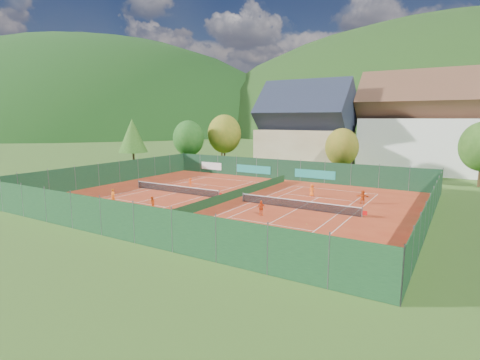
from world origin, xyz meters
name	(u,v)px	position (x,y,z in m)	size (l,w,h in m)	color
ground	(231,200)	(0.00, 0.00, -0.02)	(600.00, 600.00, 0.00)	#2E5219
clay_pad	(231,200)	(0.00, 0.00, 0.01)	(40.00, 32.00, 0.01)	#A03117
court_markings_left	(176,193)	(-8.00, 0.00, 0.01)	(11.03, 23.83, 0.00)	white
court_markings_right	(297,209)	(8.00, 0.00, 0.01)	(11.03, 23.83, 0.00)	white
tennis_net_left	(177,189)	(-7.85, 0.00, 0.51)	(13.30, 0.10, 1.02)	#59595B
tennis_net_right	(299,204)	(8.15, 0.00, 0.51)	(13.30, 0.10, 1.02)	#59595B
court_divider	(231,196)	(0.00, 0.00, 0.50)	(0.03, 28.80, 1.00)	#14381A
fence_north	(286,170)	(-0.46, 15.99, 1.47)	(40.00, 0.10, 3.00)	#12331D
fence_south	(117,220)	(0.00, -16.00, 1.50)	(40.00, 0.04, 3.00)	#163C1E
fence_west	(109,173)	(-20.00, 0.00, 1.50)	(0.04, 32.00, 3.00)	#153B20
fence_east	(431,209)	(20.00, 0.05, 1.48)	(0.09, 32.00, 3.00)	#13361B
chalet	(306,132)	(-3.00, 30.00, 6.62)	(16.20, 12.00, 16.00)	beige
hotel_block_a	(425,128)	(16.00, 36.00, 7.38)	(21.60, 11.00, 17.25)	silver
tree_west_front	(189,138)	(-22.00, 20.00, 5.39)	(5.72, 5.72, 8.69)	#452D18
tree_west_mid	(224,134)	(-18.00, 26.00, 6.07)	(6.44, 6.44, 9.78)	#483019
tree_west_back	(222,129)	(-24.00, 34.00, 6.74)	(5.60, 5.60, 10.00)	#4D2F1B
tree_center	(342,147)	(6.00, 22.00, 4.72)	(5.01, 5.01, 7.60)	#412517
tree_west_side	(133,136)	(-28.00, 12.00, 6.06)	(5.04, 5.04, 9.00)	#4C2D1B
mountain_backdrop	(473,198)	(28.54, 233.48, -39.64)	(820.00, 530.00, 242.00)	black
ball_hopper	(299,245)	(12.92, -11.70, 0.56)	(0.34, 0.34, 0.80)	slate
loose_ball_0	(130,196)	(-11.35, -4.29, 0.03)	(0.07, 0.07, 0.07)	#CCD833
loose_ball_1	(230,220)	(4.49, -7.27, 0.03)	(0.07, 0.07, 0.07)	#CCD833
loose_ball_2	(235,195)	(-0.92, 2.32, 0.03)	(0.07, 0.07, 0.07)	#CCD833
loose_ball_3	(235,184)	(-4.92, 8.78, 0.03)	(0.07, 0.07, 0.07)	#CCD833
loose_ball_4	(307,224)	(10.86, -4.83, 0.03)	(0.07, 0.07, 0.07)	#CCD833
player_left_near	(113,196)	(-9.99, -7.92, 0.79)	(0.57, 0.38, 1.57)	orange
player_left_mid	(152,203)	(-4.53, -7.66, 0.65)	(0.63, 0.49, 1.30)	#E05313
player_left_far	(191,182)	(-9.00, 4.12, 0.61)	(0.79, 0.45, 1.22)	#ED4F15
player_right_near	(261,208)	(6.03, -4.17, 0.72)	(0.84, 0.35, 1.43)	#E94914
player_right_far_a	(312,190)	(7.06, 6.65, 0.73)	(0.71, 0.46, 1.45)	#F95F16
player_right_far_b	(363,197)	(13.09, 5.72, 0.75)	(1.39, 0.44, 1.50)	#CD4512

